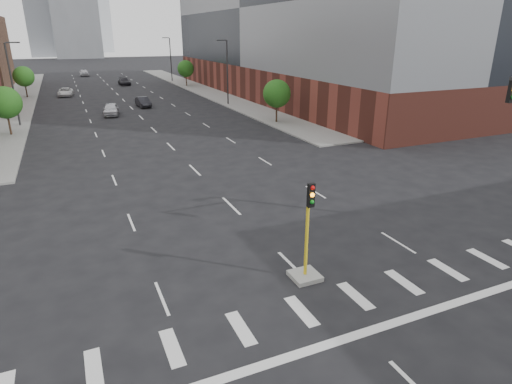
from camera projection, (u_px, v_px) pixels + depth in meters
sidewalk_left_far at (20, 99)px, 68.52m from camera, size 5.00×92.00×0.15m
sidewalk_right_far at (200, 89)px, 79.88m from camera, size 5.00×92.00×0.15m
building_right_main at (308, 26)px, 69.55m from camera, size 24.00×70.00×22.00m
tower_mid at (73, 1)px, 174.53m from camera, size 18.00×18.00×44.00m
median_traffic_signal at (306, 258)px, 18.15m from camera, size 1.20×1.20×4.40m
streetlight_right_a at (227, 70)px, 61.27m from camera, size 1.60×0.22×9.07m
streetlight_right_b at (170, 58)px, 91.27m from camera, size 1.60×0.22×9.07m
streetlight_left at (13, 81)px, 46.83m from camera, size 1.60×0.22×9.07m
tree_left_near at (5, 103)px, 42.89m from camera, size 3.20×3.20×4.85m
tree_left_far at (24, 76)px, 68.60m from camera, size 3.20×3.20×4.85m
tree_right_near at (277, 94)px, 49.20m from camera, size 3.20×3.20×4.85m
tree_right_far at (186, 69)px, 83.48m from camera, size 3.20×3.20×4.85m
car_near_left at (111, 109)px, 54.78m from camera, size 2.48×4.75×1.54m
car_mid_right at (143, 102)px, 61.04m from camera, size 1.77×4.31×1.39m
car_far_left at (65, 92)px, 71.56m from camera, size 2.62×4.99×1.34m
car_deep_right at (124, 81)px, 86.63m from camera, size 2.09×4.98×1.43m
car_distant at (84, 73)px, 104.55m from camera, size 2.13×4.90×1.65m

